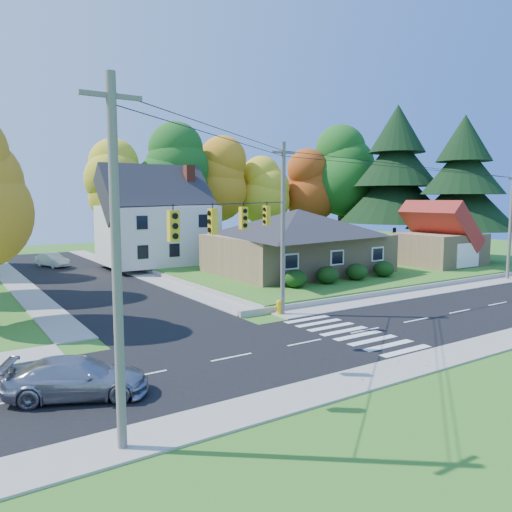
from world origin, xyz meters
The scene contains 22 objects.
ground centered at (0.00, 0.00, 0.00)m, with size 120.00×120.00×0.00m, color #3D7923.
road_main centered at (0.00, 0.00, 0.01)m, with size 90.00×8.00×0.02m, color black.
road_cross centered at (-8.00, 26.00, 0.01)m, with size 8.00×44.00×0.02m, color black.
sidewalk_north centered at (0.00, 5.00, 0.04)m, with size 90.00×2.00×0.08m, color #9C9A90.
sidewalk_south centered at (0.00, -5.00, 0.04)m, with size 90.00×2.00×0.08m, color #9C9A90.
lawn centered at (13.00, 21.00, 0.25)m, with size 30.00×30.00×0.50m, color #3D7923.
ranch_house centered at (8.00, 16.00, 3.27)m, with size 14.60×10.60×5.40m.
colonial_house centered at (0.04, 28.00, 4.58)m, with size 10.40×8.40×9.60m.
garage centered at (22.00, 11.99, 2.84)m, with size 7.30×6.30×4.60m.
hedge_row centered at (7.50, 9.80, 1.14)m, with size 10.70×1.70×1.27m.
traffic_infrastructure centered at (-0.15, 1.35, 5.15)m, with size 38.10×10.66×10.00m.
tree_lot_0 centered at (-2.00, 34.00, 8.31)m, with size 6.72×6.72×12.51m.
tree_lot_1 centered at (4.00, 33.00, 9.61)m, with size 7.84×7.84×14.60m.
tree_lot_2 centered at (10.00, 34.00, 8.96)m, with size 7.28×7.28×13.56m.
tree_lot_3 centered at (16.00, 33.00, 7.65)m, with size 6.16×6.16×11.47m.
tree_lot_4 centered at (22.00, 32.00, 8.31)m, with size 6.72×6.72×12.51m.
tree_lot_5 centered at (26.00, 30.00, 10.27)m, with size 8.40×8.40×15.64m.
conifer_east_a centered at (27.00, 22.00, 9.39)m, with size 12.80×12.80×16.96m.
conifer_east_b centered at (28.00, 14.00, 8.28)m, with size 11.20×11.20×14.84m.
silver_sedan centered at (-14.63, -0.85, 0.71)m, with size 1.94×4.78×1.39m, color #999AA9.
white_car centered at (-8.59, 34.25, 0.70)m, with size 1.44×4.12×1.36m, color silver.
fire_hydrant centered at (-1.72, 5.25, 0.44)m, with size 0.52×0.41×0.91m.
Camera 1 is at (-18.50, -18.01, 6.84)m, focal length 35.00 mm.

